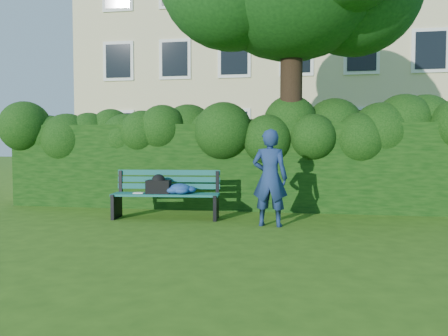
# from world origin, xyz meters

# --- Properties ---
(ground) EXTENTS (80.00, 80.00, 0.00)m
(ground) POSITION_xyz_m (0.00, 0.00, 0.00)
(ground) COLOR #325914
(ground) RESTS_ON ground
(apartment_building) EXTENTS (16.00, 8.08, 12.00)m
(apartment_building) POSITION_xyz_m (-0.00, 13.99, 6.00)
(apartment_building) COLOR beige
(apartment_building) RESTS_ON ground
(hedge) EXTENTS (10.00, 1.00, 1.80)m
(hedge) POSITION_xyz_m (0.00, 2.20, 0.90)
(hedge) COLOR black
(hedge) RESTS_ON ground
(park_bench) EXTENTS (2.00, 0.73, 0.89)m
(park_bench) POSITION_xyz_m (-1.06, 0.65, 0.50)
(park_bench) COLOR #0E4947
(park_bench) RESTS_ON ground
(man_reading) EXTENTS (0.63, 0.46, 1.63)m
(man_reading) POSITION_xyz_m (0.85, 0.20, 0.81)
(man_reading) COLOR navy
(man_reading) RESTS_ON ground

